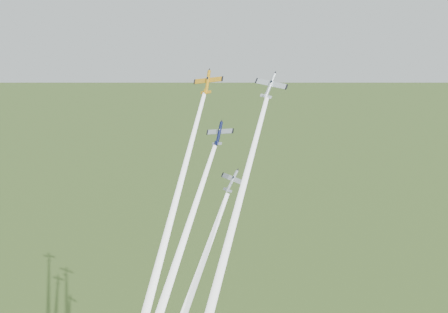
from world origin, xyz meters
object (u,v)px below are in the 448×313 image
Objects in this scene: plane_navy at (219,133)px; plane_silver_right at (270,86)px; plane_yellow at (208,82)px; plane_silver_low at (232,181)px.

plane_silver_right is (12.90, 1.50, 12.31)m from plane_navy.
plane_yellow is 1.23× the size of plane_silver_low.
plane_yellow is at bearing 155.91° from plane_silver_right.
plane_silver_right is 1.14× the size of plane_silver_low.
plane_navy is 12.81m from plane_silver_low.
plane_silver_right reaches higher than plane_navy.
plane_navy is at bearing -179.36° from plane_silver_right.
plane_yellow is 29.53m from plane_silver_low.
plane_navy is 17.90m from plane_silver_right.
plane_silver_right is at bearing -27.59° from plane_yellow.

